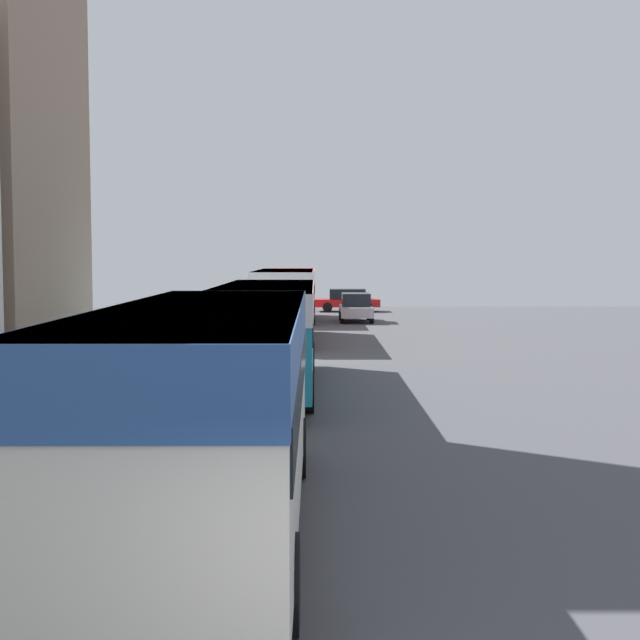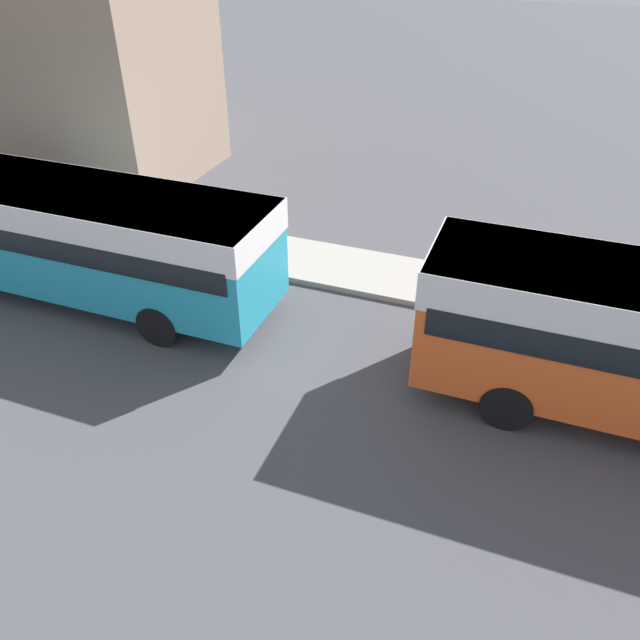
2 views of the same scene
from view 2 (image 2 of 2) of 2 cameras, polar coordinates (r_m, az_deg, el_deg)
The scene contains 3 objects.
bus_following at distance 16.57m, azimuth -23.18°, elevation 8.14°, with size 2.63×11.27×2.89m.
pedestrian_near_curb at distance 19.61m, azimuth -16.56°, elevation 10.55°, with size 0.35×0.35×1.64m.
pedestrian_walking_away at distance 21.21m, azimuth -23.38°, elevation 11.02°, with size 0.36×0.36×1.69m.
Camera 2 is at (8.93, 30.77, 8.49)m, focal length 35.00 mm.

